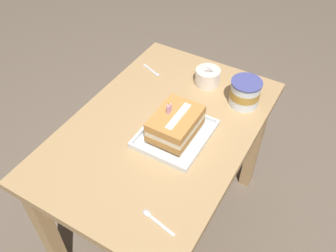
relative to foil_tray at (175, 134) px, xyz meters
name	(u,v)px	position (x,y,z in m)	size (l,w,h in m)	color
ground_plane	(163,219)	(0.01, 0.08, -0.74)	(8.00, 8.00, 0.00)	#6B5B4C
dining_table	(161,145)	(0.01, 0.08, -0.12)	(1.07, 0.72, 0.73)	tan
foil_tray	(175,134)	(0.00, 0.00, 0.00)	(0.30, 0.26, 0.02)	silver
birthday_cake	(176,123)	(0.00, 0.00, 0.06)	(0.21, 0.16, 0.14)	#C18340
bowl_stack	(208,77)	(0.37, 0.04, 0.03)	(0.12, 0.12, 0.11)	silver
ice_cream_tub	(245,93)	(0.32, -0.16, 0.05)	(0.13, 0.13, 0.12)	white
serving_spoon_near_tray	(151,216)	(-0.36, -0.11, 0.00)	(0.04, 0.14, 0.01)	silver
serving_spoon_by_bowls	(154,72)	(0.31, 0.30, 0.00)	(0.06, 0.12, 0.01)	silver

